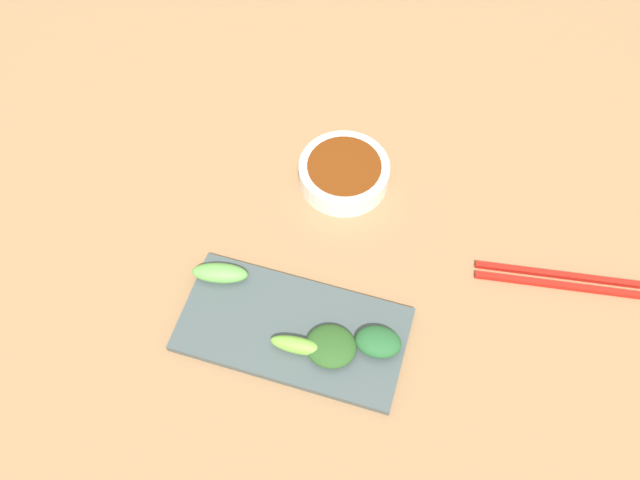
# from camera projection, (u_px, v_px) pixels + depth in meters

# --- Properties ---
(tabletop) EXTENTS (2.10, 2.10, 0.02)m
(tabletop) POSITION_uv_depth(u_px,v_px,m) (310.00, 252.00, 0.97)
(tabletop) COLOR #99714B
(tabletop) RESTS_ON ground
(sauce_bowl) EXTENTS (0.13, 0.13, 0.04)m
(sauce_bowl) POSITION_uv_depth(u_px,v_px,m) (344.00, 173.00, 1.01)
(sauce_bowl) COLOR white
(sauce_bowl) RESTS_ON tabletop
(serving_plate) EXTENTS (0.15, 0.30, 0.01)m
(serving_plate) POSITION_uv_depth(u_px,v_px,m) (293.00, 329.00, 0.89)
(serving_plate) COLOR #445052
(serving_plate) RESTS_ON tabletop
(broccoli_stalk_0) EXTENTS (0.03, 0.07, 0.02)m
(broccoli_stalk_0) POSITION_uv_depth(u_px,v_px,m) (298.00, 345.00, 0.86)
(broccoli_stalk_0) COLOR #75B740
(broccoli_stalk_0) RESTS_ON serving_plate
(broccoli_leafy_1) EXTENTS (0.05, 0.06, 0.02)m
(broccoli_leafy_1) POSITION_uv_depth(u_px,v_px,m) (378.00, 342.00, 0.86)
(broccoli_leafy_1) COLOR #265D30
(broccoli_leafy_1) RESTS_ON serving_plate
(broccoli_leafy_2) EXTENTS (0.06, 0.07, 0.02)m
(broccoli_leafy_2) POSITION_uv_depth(u_px,v_px,m) (331.00, 346.00, 0.86)
(broccoli_leafy_2) COLOR #2A5321
(broccoli_leafy_2) RESTS_ON serving_plate
(broccoli_stalk_3) EXTENTS (0.04, 0.08, 0.02)m
(broccoli_stalk_3) POSITION_uv_depth(u_px,v_px,m) (220.00, 273.00, 0.91)
(broccoli_stalk_3) COLOR #65AB4E
(broccoli_stalk_3) RESTS_ON serving_plate
(chopsticks) EXTENTS (0.06, 0.23, 0.01)m
(chopsticks) POSITION_uv_depth(u_px,v_px,m) (559.00, 280.00, 0.93)
(chopsticks) COLOR #B21C13
(chopsticks) RESTS_ON tabletop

